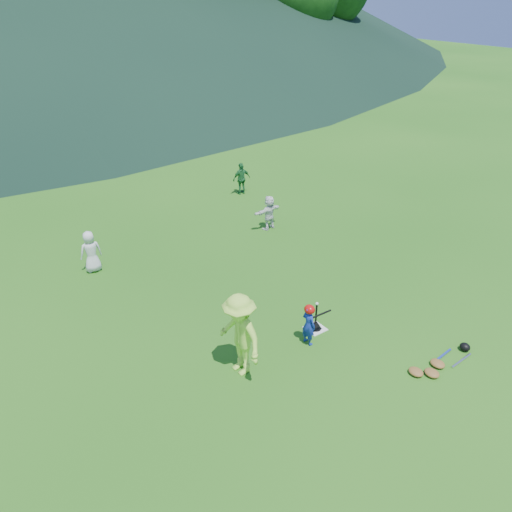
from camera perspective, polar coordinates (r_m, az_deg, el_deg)
The scene contains 12 objects.
ground at distance 12.33m, azimuth 6.78°, elevation -8.27°, with size 120.00×120.00×0.00m, color #215914.
home_plate at distance 12.32m, azimuth 6.78°, elevation -8.23°, with size 0.45×0.45×0.02m, color silver.
baseball at distance 11.90m, azimuth 6.98°, elevation -5.43°, with size 0.08×0.08×0.08m, color white.
batter_child at distance 11.58m, azimuth 6.03°, elevation -7.85°, with size 0.37×0.24×1.02m, color #162C98.
adult_coach at distance 10.49m, azimuth -1.89°, elevation -9.03°, with size 1.24×0.71×1.92m, color #AFEF46.
fielder_a at distance 15.04m, azimuth -18.35°, elevation 0.48°, with size 0.61×0.40×1.25m, color silver.
fielder_c at distance 19.82m, azimuth -1.67°, elevation 8.83°, with size 0.74×0.31×1.26m, color #206C32.
fielder_d at distance 16.85m, azimuth 1.50°, elevation 4.99°, with size 1.10×0.35×1.19m, color white.
batting_tee at distance 12.25m, azimuth 6.81°, elevation -7.78°, with size 0.30×0.30×0.68m.
batter_gear at distance 11.35m, azimuth 6.24°, elevation -6.14°, with size 0.73×0.26×0.38m.
equipment_pile at distance 11.85m, azimuth 20.09°, elevation -11.49°, with size 1.80×0.56×0.19m.
outfield_fence at distance 36.43m, azimuth -24.75°, elevation 15.70°, with size 70.07×0.08×1.33m.
Camera 1 is at (-6.80, -7.16, 7.39)m, focal length 35.00 mm.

